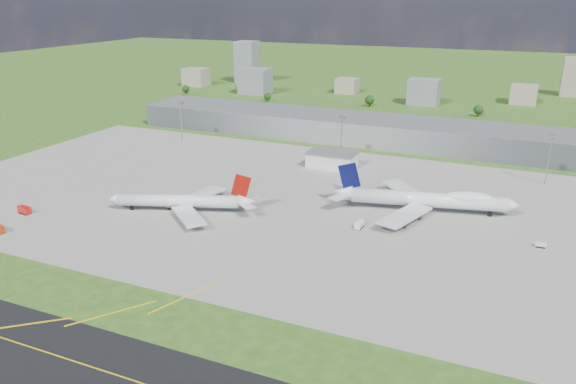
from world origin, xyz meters
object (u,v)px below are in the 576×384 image
at_px(airliner_red_twin, 184,201).
at_px(van_white_near, 359,225).
at_px(tug_yellow, 171,207).
at_px(crash_tender, 24,210).
at_px(van_white_far, 541,245).
at_px(airliner_blue_quad, 428,200).

relative_size(airliner_red_twin, van_white_near, 11.15).
bearing_deg(van_white_near, tug_yellow, 102.64).
bearing_deg(crash_tender, tug_yellow, 37.69).
relative_size(crash_tender, van_white_far, 1.68).
bearing_deg(airliner_blue_quad, van_white_near, -138.96).
bearing_deg(van_white_far, van_white_near, -173.39).
relative_size(airliner_blue_quad, crash_tender, 11.91).
distance_m(van_white_near, van_white_far, 70.06).
xyz_separation_m(airliner_red_twin, crash_tender, (-63.17, -30.80, -3.20)).
xyz_separation_m(airliner_blue_quad, van_white_far, (47.25, -19.91, -4.80)).
height_order(crash_tender, van_white_near, crash_tender).
relative_size(airliner_red_twin, crash_tender, 9.56).
distance_m(airliner_blue_quad, van_white_near, 37.41).
height_order(airliner_blue_quad, van_white_near, airliner_blue_quad).
xyz_separation_m(airliner_blue_quad, tug_yellow, (-106.70, -42.83, -4.92)).
height_order(airliner_red_twin, van_white_near, airliner_red_twin).
height_order(tug_yellow, van_white_near, van_white_near).
xyz_separation_m(airliner_blue_quad, crash_tender, (-162.57, -74.13, -4.21)).
xyz_separation_m(tug_yellow, van_white_far, (153.96, 22.92, 0.12)).
xyz_separation_m(crash_tender, tug_yellow, (55.87, 31.30, -0.71)).
bearing_deg(tug_yellow, van_white_near, -25.43).
xyz_separation_m(airliner_blue_quad, van_white_near, (-22.10, -29.85, -4.46)).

